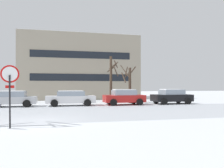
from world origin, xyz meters
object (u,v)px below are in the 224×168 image
Objects in this scene: stop_sign at (10,84)px; parked_car_white at (71,98)px; parked_car_black at (172,96)px; parked_car_silver at (12,99)px; parked_car_red at (124,97)px.

parked_car_white is at bearing 74.01° from stop_sign.
parked_car_silver is at bearing 179.18° from parked_car_black.
parked_car_black reaches higher than parked_car_white.
parked_car_red is at bearing -179.32° from parked_car_black.
stop_sign is 11.22m from parked_car_white.
parked_car_silver is at bearing 100.29° from stop_sign.
stop_sign is 0.70× the size of parked_car_black.
parked_car_red is at bearing -2.13° from parked_car_white.
parked_car_black reaches higher than parked_car_silver.
parked_car_silver is 0.92× the size of parked_car_white.
stop_sign is 16.93m from parked_car_black.
parked_car_white is 1.15× the size of parked_car_red.
stop_sign is 13.35m from parked_car_red.
parked_car_red is (10.07, -0.28, 0.04)m from parked_car_silver.
parked_car_black is (5.04, 0.06, 0.00)m from parked_car_red.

